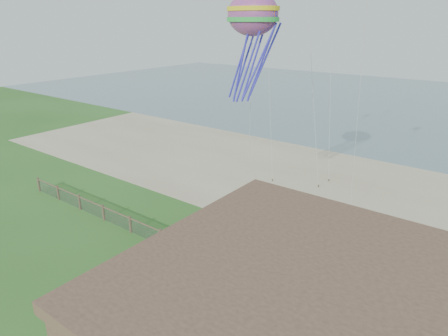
% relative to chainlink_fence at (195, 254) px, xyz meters
% --- Properties ---
extents(ground, '(160.00, 160.00, 0.00)m').
position_rel_chainlink_fence_xyz_m(ground, '(0.00, -6.00, -0.55)').
color(ground, '#2E5D1F').
rests_on(ground, ground).
extents(sand_beach, '(72.00, 20.00, 0.02)m').
position_rel_chainlink_fence_xyz_m(sand_beach, '(0.00, 16.00, -0.55)').
color(sand_beach, tan).
rests_on(sand_beach, ground).
extents(ocean, '(160.00, 68.00, 0.02)m').
position_rel_chainlink_fence_xyz_m(ocean, '(0.00, 60.00, -0.55)').
color(ocean, slate).
rests_on(ocean, ground).
extents(chainlink_fence, '(36.20, 0.20, 1.25)m').
position_rel_chainlink_fence_xyz_m(chainlink_fence, '(0.00, 0.00, 0.00)').
color(chainlink_fence, brown).
rests_on(chainlink_fence, ground).
extents(picnic_table, '(2.01, 1.55, 0.82)m').
position_rel_chainlink_fence_xyz_m(picnic_table, '(7.05, -1.00, -0.14)').
color(picnic_table, brown).
rests_on(picnic_table, ground).
extents(octopus_kite, '(3.87, 3.11, 7.03)m').
position_rel_chainlink_fence_xyz_m(octopus_kite, '(0.24, 5.41, 12.00)').
color(octopus_kite, '#FF6028').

